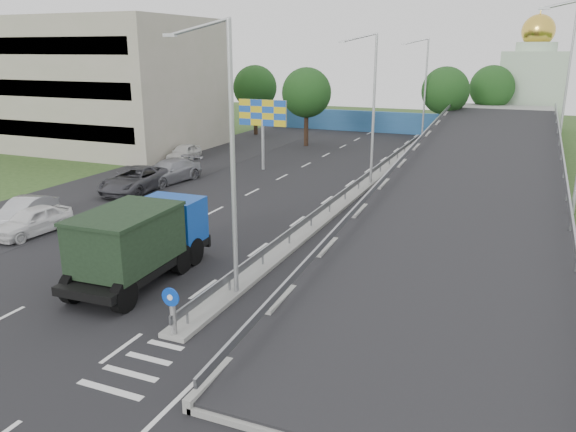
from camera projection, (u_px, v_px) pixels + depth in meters
The scene contains 24 objects.
ground at pixel (133, 373), 16.64m from camera, with size 160.00×160.00×0.00m, color #2D4C1E.
road_surface at pixel (295, 201), 35.41m from camera, with size 26.00×90.00×0.04m, color black.
parking_strip at pixel (128, 183), 40.28m from camera, with size 8.00×90.00×0.05m, color black.
median at pixel (358, 190), 37.79m from camera, with size 1.00×44.00×0.20m, color gray.
overpass_ramp at pixel (477, 176), 34.52m from camera, with size 10.00×50.00×3.50m.
median_guardrail at pixel (359, 181), 37.61m from camera, with size 0.09×44.00×0.71m.
sign_bollard at pixel (172, 311), 18.27m from camera, with size 0.64×0.23×1.67m.
lamp_post_near at pixel (228, 148), 20.24m from camera, with size 2.74×0.18×10.08m.
lamp_post_mid at pixel (371, 102), 37.89m from camera, with size 2.74×0.18×10.08m.
lamp_post_far at pixel (424, 85), 55.54m from camera, with size 2.74×0.18×10.08m.
beige_building at pixel (85, 84), 54.39m from camera, with size 24.00×14.00×12.00m, color #A09D86.
blue_wall at pixel (394, 123), 63.68m from camera, with size 30.00×0.50×2.40m, color #285D94.
church at pixel (532, 85), 64.33m from camera, with size 7.00×7.00×13.80m.
billboard at pixel (263, 117), 43.52m from camera, with size 4.00×0.24×5.50m.
tree_left_mid at pixel (306, 93), 54.20m from camera, with size 4.80×4.80×7.60m.
tree_median_far at pixel (445, 91), 56.77m from camera, with size 4.80×4.80×7.60m.
tree_left_far at pixel (255, 88), 61.61m from camera, with size 4.80×4.80×7.60m.
tree_ramp_far at pixel (492, 88), 61.45m from camera, with size 4.80×4.80×7.60m.
dump_truck at pixel (141, 239), 22.93m from camera, with size 3.02×7.34×3.19m.
parked_car_a at pixel (32, 221), 28.90m from camera, with size 1.72×4.28×1.46m, color white.
parked_car_b at pixel (25, 211), 30.82m from camera, with size 1.48×4.24×1.40m, color #A7A9AD.
parked_car_c at pixel (135, 180), 37.55m from camera, with size 2.74×5.94×1.65m, color #3A3A40.
parked_car_d at pixel (169, 172), 40.20m from camera, with size 2.26×5.56×1.61m, color #919299.
parked_car_e at pixel (184, 153), 47.98m from camera, with size 1.73×4.29×1.46m, color silver.
Camera 1 is at (9.96, -11.66, 9.21)m, focal length 35.00 mm.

